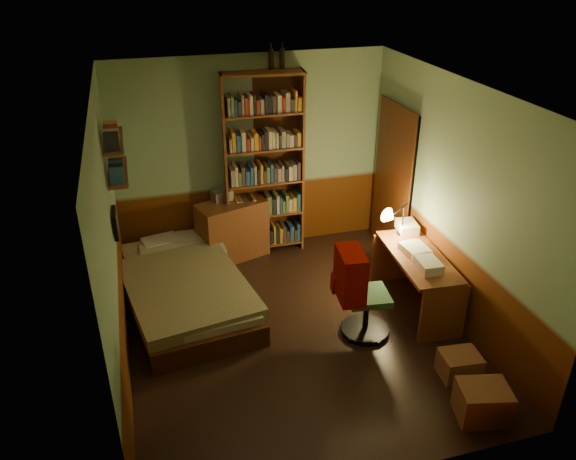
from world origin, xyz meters
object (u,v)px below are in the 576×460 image
object	(u,v)px
bookshelf	(264,167)
office_chair	(367,298)
dresser	(232,230)
desk_lamp	(404,210)
mini_stereo	(222,195)
desk	(415,282)
cardboard_box_a	(482,402)
bed	(184,277)
cardboard_box_b	(459,365)

from	to	relation	value
bookshelf	office_chair	bearing A→B (deg)	-68.36
dresser	desk_lamp	size ratio (longest dim) A/B	1.39
mini_stereo	desk	size ratio (longest dim) A/B	0.19
cardboard_box_a	mini_stereo	bearing A→B (deg)	115.16
dresser	desk	world-z (taller)	dresser
mini_stereo	bookshelf	xyz separation A→B (m)	(0.56, -0.04, 0.35)
office_chair	desk	bearing A→B (deg)	28.61
office_chair	cardboard_box_a	distance (m)	1.53
bed	cardboard_box_b	bearing A→B (deg)	-46.54
cardboard_box_b	mini_stereo	bearing A→B (deg)	120.10
mini_stereo	cardboard_box_a	size ratio (longest dim) A/B	0.56
office_chair	dresser	bearing A→B (deg)	124.37
bookshelf	office_chair	distance (m)	2.31
bed	mini_stereo	distance (m)	1.32
desk	cardboard_box_a	bearing A→B (deg)	-92.65
dresser	desk_lamp	distance (m)	2.27
mini_stereo	bookshelf	world-z (taller)	bookshelf
dresser	cardboard_box_b	bearing A→B (deg)	-77.74
cardboard_box_a	office_chair	bearing A→B (deg)	110.27
mini_stereo	desk_lamp	xyz separation A→B (m)	(1.91, -1.34, 0.15)
mini_stereo	desk	distance (m)	2.68
cardboard_box_a	bed	bearing A→B (deg)	132.54
cardboard_box_a	cardboard_box_b	size ratio (longest dim) A/B	1.19
office_chair	bookshelf	bearing A→B (deg)	112.39
cardboard_box_a	desk_lamp	bearing A→B (deg)	83.70
desk_lamp	bed	bearing A→B (deg)	167.07
bookshelf	cardboard_box_b	xyz separation A→B (m)	(1.20, -2.99, -1.07)
desk_lamp	office_chair	size ratio (longest dim) A/B	0.71
desk_lamp	cardboard_box_b	distance (m)	1.91
bed	cardboard_box_a	xyz separation A→B (m)	(2.31, -2.52, -0.17)
cardboard_box_a	cardboard_box_b	world-z (taller)	cardboard_box_a
bed	office_chair	size ratio (longest dim) A/B	2.51
bed	dresser	xyz separation A→B (m)	(0.74, 0.91, 0.06)
desk	office_chair	bearing A→B (deg)	-154.23
mini_stereo	bookshelf	distance (m)	0.66
mini_stereo	cardboard_box_b	xyz separation A→B (m)	(1.76, -3.03, -0.72)
bed	mini_stereo	xyz separation A→B (m)	(0.64, 1.03, 0.52)
dresser	cardboard_box_a	world-z (taller)	dresser
office_chair	desk_lamp	bearing A→B (deg)	53.35
desk	cardboard_box_b	xyz separation A→B (m)	(-0.11, -1.17, -0.21)
bookshelf	cardboard_box_b	world-z (taller)	bookshelf
desk	cardboard_box_b	bearing A→B (deg)	-91.23
bed	cardboard_box_b	xyz separation A→B (m)	(2.40, -2.00, -0.20)
mini_stereo	office_chair	world-z (taller)	mini_stereo
desk_lamp	office_chair	world-z (taller)	desk_lamp
dresser	desk	size ratio (longest dim) A/B	0.69
bed	dresser	size ratio (longest dim) A/B	2.54
dresser	bookshelf	bearing A→B (deg)	-7.23
dresser	office_chair	xyz separation A→B (m)	(1.06, -2.02, 0.05)
desk	office_chair	world-z (taller)	office_chair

